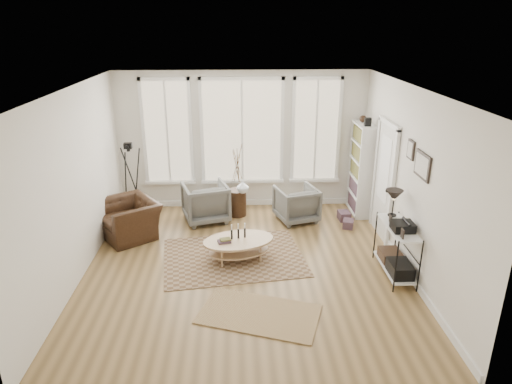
{
  "coord_description": "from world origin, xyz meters",
  "views": [
    {
      "loc": [
        -0.11,
        -6.61,
        3.83
      ],
      "look_at": [
        0.2,
        0.6,
        1.1
      ],
      "focal_mm": 32.0,
      "sensor_mm": 36.0,
      "label": 1
    }
  ],
  "objects_px": {
    "low_shelf": "(397,245)",
    "side_table": "(237,181)",
    "armchair_right": "(296,204)",
    "accent_chair": "(129,219)",
    "bookcase": "(361,169)",
    "coffee_table": "(238,244)",
    "armchair_left": "(206,202)"
  },
  "relations": [
    {
      "from": "bookcase",
      "to": "armchair_right",
      "type": "relative_size",
      "value": 2.64
    },
    {
      "from": "coffee_table",
      "to": "armchair_right",
      "type": "bearing_deg",
      "value": 53.24
    },
    {
      "from": "coffee_table",
      "to": "armchair_left",
      "type": "distance_m",
      "value": 1.79
    },
    {
      "from": "accent_chair",
      "to": "low_shelf",
      "type": "bearing_deg",
      "value": 34.66
    },
    {
      "from": "low_shelf",
      "to": "armchair_right",
      "type": "xyz_separation_m",
      "value": [
        -1.31,
        2.15,
        -0.16
      ]
    },
    {
      "from": "bookcase",
      "to": "coffee_table",
      "type": "bearing_deg",
      "value": -142.52
    },
    {
      "from": "bookcase",
      "to": "armchair_right",
      "type": "bearing_deg",
      "value": -164.92
    },
    {
      "from": "low_shelf",
      "to": "armchair_left",
      "type": "xyz_separation_m",
      "value": [
        -3.14,
        2.23,
        -0.12
      ]
    },
    {
      "from": "coffee_table",
      "to": "armchair_right",
      "type": "height_order",
      "value": "armchair_right"
    },
    {
      "from": "bookcase",
      "to": "side_table",
      "type": "distance_m",
      "value": 2.56
    },
    {
      "from": "bookcase",
      "to": "side_table",
      "type": "bearing_deg",
      "value": -178.83
    },
    {
      "from": "armchair_left",
      "to": "low_shelf",
      "type": "bearing_deg",
      "value": 128.26
    },
    {
      "from": "armchair_left",
      "to": "armchair_right",
      "type": "bearing_deg",
      "value": 161.25
    },
    {
      "from": "side_table",
      "to": "accent_chair",
      "type": "bearing_deg",
      "value": -156.16
    },
    {
      "from": "armchair_left",
      "to": "side_table",
      "type": "height_order",
      "value": "side_table"
    },
    {
      "from": "side_table",
      "to": "armchair_right",
      "type": "bearing_deg",
      "value": -14.88
    },
    {
      "from": "side_table",
      "to": "low_shelf",
      "type": "bearing_deg",
      "value": -44.67
    },
    {
      "from": "low_shelf",
      "to": "coffee_table",
      "type": "relative_size",
      "value": 0.98
    },
    {
      "from": "low_shelf",
      "to": "armchair_left",
      "type": "relative_size",
      "value": 1.5
    },
    {
      "from": "side_table",
      "to": "armchair_left",
      "type": "bearing_deg",
      "value": -159.56
    },
    {
      "from": "low_shelf",
      "to": "armchair_right",
      "type": "relative_size",
      "value": 1.67
    },
    {
      "from": "armchair_right",
      "to": "accent_chair",
      "type": "relative_size",
      "value": 0.73
    },
    {
      "from": "armchair_right",
      "to": "accent_chair",
      "type": "bearing_deg",
      "value": -6.78
    },
    {
      "from": "armchair_left",
      "to": "accent_chair",
      "type": "relative_size",
      "value": 0.81
    },
    {
      "from": "low_shelf",
      "to": "side_table",
      "type": "height_order",
      "value": "side_table"
    },
    {
      "from": "side_table",
      "to": "accent_chair",
      "type": "height_order",
      "value": "side_table"
    },
    {
      "from": "bookcase",
      "to": "accent_chair",
      "type": "height_order",
      "value": "bookcase"
    },
    {
      "from": "coffee_table",
      "to": "accent_chair",
      "type": "height_order",
      "value": "accent_chair"
    },
    {
      "from": "armchair_right",
      "to": "bookcase",
      "type": "bearing_deg",
      "value": 178.03
    },
    {
      "from": "bookcase",
      "to": "armchair_left",
      "type": "bearing_deg",
      "value": -174.78
    },
    {
      "from": "coffee_table",
      "to": "armchair_right",
      "type": "xyz_separation_m",
      "value": [
        1.19,
        1.59,
        0.06
      ]
    },
    {
      "from": "accent_chair",
      "to": "armchair_left",
      "type": "bearing_deg",
      "value": 79.1
    }
  ]
}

